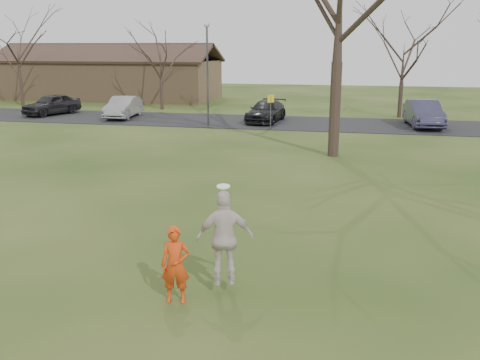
# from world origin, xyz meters

# --- Properties ---
(ground) EXTENTS (120.00, 120.00, 0.00)m
(ground) POSITION_xyz_m (0.00, 0.00, 0.00)
(ground) COLOR #1E380F
(ground) RESTS_ON ground
(parking_strip) EXTENTS (62.00, 6.50, 0.04)m
(parking_strip) POSITION_xyz_m (0.00, 25.00, 0.02)
(parking_strip) COLOR black
(parking_strip) RESTS_ON ground
(player_defender) EXTENTS (0.62, 0.46, 1.55)m
(player_defender) POSITION_xyz_m (-0.43, 0.02, 0.78)
(player_defender) COLOR red
(player_defender) RESTS_ON ground
(car_0) EXTENTS (3.12, 4.71, 1.49)m
(car_0) POSITION_xyz_m (-18.53, 25.41, 0.78)
(car_0) COLOR black
(car_0) RESTS_ON parking_strip
(car_1) EXTENTS (2.00, 4.57, 1.46)m
(car_1) POSITION_xyz_m (-12.76, 24.93, 0.77)
(car_1) COLOR gray
(car_1) RESTS_ON parking_strip
(car_3) EXTENTS (2.34, 4.81, 1.35)m
(car_3) POSITION_xyz_m (-2.78, 25.09, 0.71)
(car_3) COLOR black
(car_3) RESTS_ON parking_strip
(car_5) EXTENTS (2.17, 5.03, 1.61)m
(car_5) POSITION_xyz_m (7.05, 24.99, 0.85)
(car_5) COLOR #34344E
(car_5) RESTS_ON parking_strip
(catching_play) EXTENTS (1.23, 0.78, 2.01)m
(catching_play) POSITION_xyz_m (0.43, 0.57, 1.19)
(catching_play) COLOR beige
(catching_play) RESTS_ON ground
(building) EXTENTS (20.60, 8.50, 5.14)m
(building) POSITION_xyz_m (-20.00, 38.00, 1.93)
(building) COLOR #8C6D4C
(building) RESTS_ON ground
(lamp_post) EXTENTS (0.34, 0.34, 6.27)m
(lamp_post) POSITION_xyz_m (-6.00, 22.50, 3.97)
(lamp_post) COLOR #47474C
(lamp_post) RESTS_ON ground
(sign_yellow) EXTENTS (0.35, 0.35, 2.08)m
(sign_yellow) POSITION_xyz_m (-2.00, 22.00, 1.45)
(sign_yellow) COLOR #47474C
(sign_yellow) RESTS_ON ground
(small_tree_row) EXTENTS (55.00, 5.90, 8.50)m
(small_tree_row) POSITION_xyz_m (4.38, 30.06, 3.89)
(small_tree_row) COLOR #352821
(small_tree_row) RESTS_ON ground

